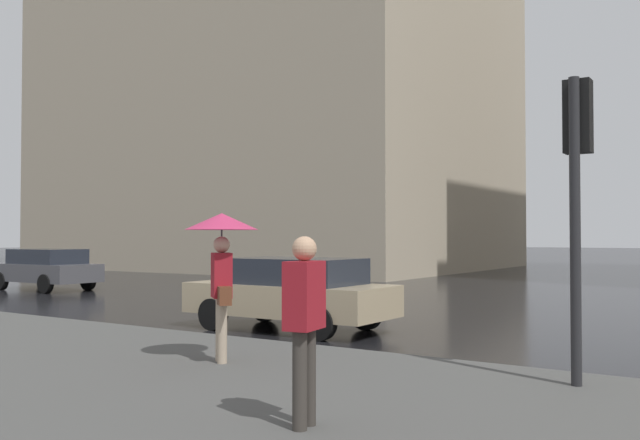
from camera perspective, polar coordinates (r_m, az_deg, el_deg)
name	(u,v)px	position (r m, az deg, el deg)	size (l,w,h in m)	color
haussmann_block_mid	(280,68)	(43.56, -3.36, 12.56)	(19.00, 24.83, 25.21)	tan
traffic_signal_post	(577,163)	(8.39, 20.67, 4.44)	(0.44, 0.30, 3.49)	#232326
car_dark_grey	(45,268)	(25.25, -21.96, -3.74)	(1.85, 4.10, 1.41)	#4C4C51
car_champagne	(291,292)	(13.41, -2.40, -5.99)	(1.85, 4.10, 1.41)	tan
pedestrian_with_floral_umbrella	(222,244)	(9.24, -8.21, -1.98)	(0.99, 0.99, 1.99)	maroon
pedestrian_in_red_jacket	(304,315)	(6.07, -1.32, -7.92)	(0.43, 0.30, 1.68)	maroon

